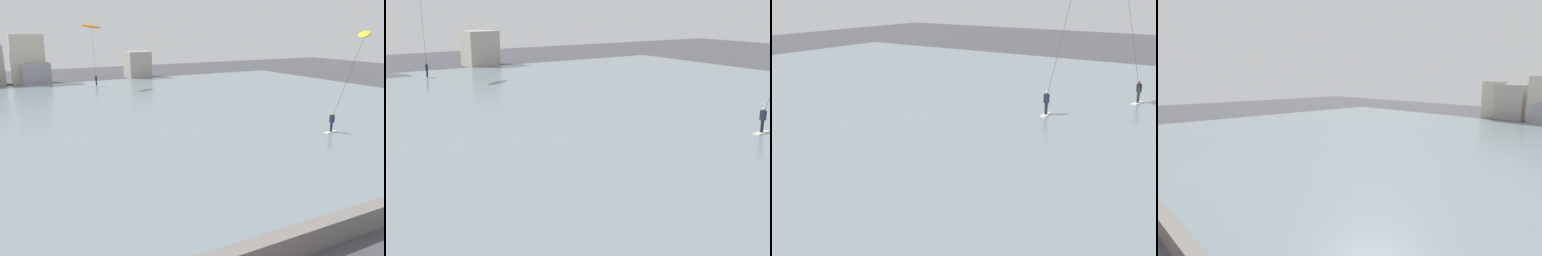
% 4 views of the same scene
% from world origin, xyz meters
% --- Properties ---
extents(seawall_barrier, '(60.00, 0.70, 1.00)m').
position_xyz_m(seawall_barrier, '(0.00, 3.65, 0.50)').
color(seawall_barrier, slate).
rests_on(seawall_barrier, ground).
extents(water_bay, '(84.00, 52.00, 0.10)m').
position_xyz_m(water_bay, '(0.00, 30.35, 0.05)').
color(water_bay, gray).
rests_on(water_bay, ground).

